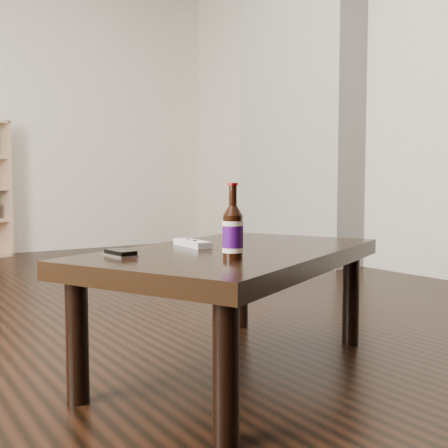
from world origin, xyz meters
TOP-DOWN VIEW (x-y plane):
  - floor at (0.00, 0.00)m, footprint 5.00×6.00m
  - wall_right at (2.51, 0.00)m, footprint 0.02×6.00m
  - chimney_breast at (2.35, 1.20)m, footprint 0.30×1.20m
  - coffee_table at (0.36, -0.69)m, footprint 1.25×1.03m
  - beer_bottle at (0.19, -0.91)m, footprint 0.06×0.06m
  - phone at (-0.04, -0.66)m, footprint 0.07×0.11m
  - remote at (0.27, -0.56)m, footprint 0.07×0.20m

SIDE VIEW (x-z plane):
  - floor at x=0.00m, z-range -0.01..0.00m
  - coffee_table at x=0.36m, z-range 0.15..0.56m
  - phone at x=-0.04m, z-range 0.41..0.43m
  - remote at x=0.27m, z-range 0.41..0.43m
  - beer_bottle at x=0.19m, z-range 0.38..0.59m
  - wall_right at x=2.51m, z-range 0.00..2.70m
  - chimney_breast at x=2.35m, z-range 0.00..2.70m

